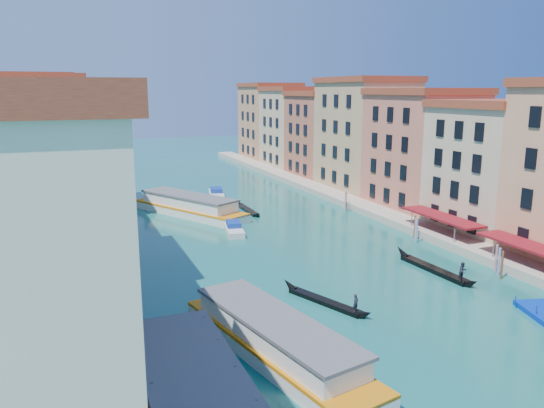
{
  "coord_description": "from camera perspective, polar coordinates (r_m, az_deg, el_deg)",
  "views": [
    {
      "loc": [
        -21.64,
        -13.78,
        18.7
      ],
      "look_at": [
        -0.8,
        39.2,
        6.42
      ],
      "focal_mm": 35.0,
      "sensor_mm": 36.0,
      "label": 1
    }
  ],
  "objects": [
    {
      "name": "vaporetto_far",
      "position": [
        81.76,
        -8.92,
        -0.19
      ],
      "size": [
        14.31,
        20.84,
        3.14
      ],
      "rotation": [
        0.0,
        0.0,
        0.5
      ],
      "color": "white",
      "rests_on": "ground"
    },
    {
      "name": "mooring_poles_right",
      "position": [
        61.45,
        21.4,
        -5.15
      ],
      "size": [
        1.44,
        54.24,
        3.2
      ],
      "color": "brown",
      "rests_on": "ground"
    },
    {
      "name": "quay",
      "position": [
        91.88,
        7.36,
        0.64
      ],
      "size": [
        4.0,
        140.0,
        1.0
      ],
      "primitive_type": "cube",
      "color": "#B0A18E",
      "rests_on": "ground"
    },
    {
      "name": "right_bank_palazzos",
      "position": [
        94.62,
        11.8,
        6.48
      ],
      "size": [
        12.8,
        128.4,
        21.0
      ],
      "color": "#A44C3A",
      "rests_on": "ground"
    },
    {
      "name": "gondola_far",
      "position": [
        83.86,
        -2.75,
        -0.5
      ],
      "size": [
        1.07,
        11.33,
        1.61
      ],
      "rotation": [
        0.0,
        0.0,
        0.0
      ],
      "color": "black",
      "rests_on": "ground"
    },
    {
      "name": "motorboat_mid",
      "position": [
        71.21,
        -4.14,
        -2.63
      ],
      "size": [
        3.41,
        7.15,
        1.42
      ],
      "rotation": [
        0.0,
        0.0,
        -0.19
      ],
      "color": "silver",
      "rests_on": "ground"
    },
    {
      "name": "gondola_right",
      "position": [
        58.35,
        17.19,
        -6.59
      ],
      "size": [
        1.74,
        12.52,
        2.5
      ],
      "rotation": [
        0.0,
        0.0,
        0.06
      ],
      "color": "black",
      "rests_on": "ground"
    },
    {
      "name": "gondola_fore",
      "position": [
        48.25,
        5.71,
        -10.23
      ],
      "size": [
        4.71,
        10.21,
        2.13
      ],
      "rotation": [
        0.0,
        0.0,
        0.38
      ],
      "color": "black",
      "rests_on": "ground"
    },
    {
      "name": "motorboat_far",
      "position": [
        94.83,
        -5.99,
        1.11
      ],
      "size": [
        3.96,
        8.03,
        1.59
      ],
      "rotation": [
        0.0,
        0.0,
        -0.21
      ],
      "color": "silver",
      "rests_on": "ground"
    },
    {
      "name": "vaporetto_near",
      "position": [
        38.98,
        0.35,
        -14.31
      ],
      "size": [
        8.56,
        20.22,
        2.93
      ],
      "rotation": [
        0.0,
        0.0,
        0.21
      ],
      "color": "white",
      "rests_on": "ground"
    },
    {
      "name": "left_bank_palazzos",
      "position": [
        79.09,
        -24.56,
        4.54
      ],
      "size": [
        12.8,
        128.4,
        21.0
      ],
      "color": "beige",
      "rests_on": "ground"
    }
  ]
}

